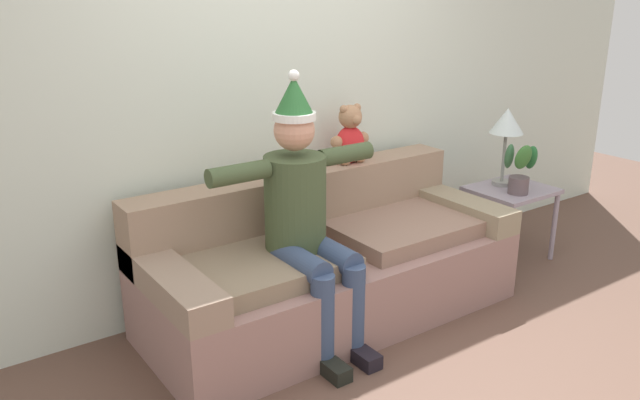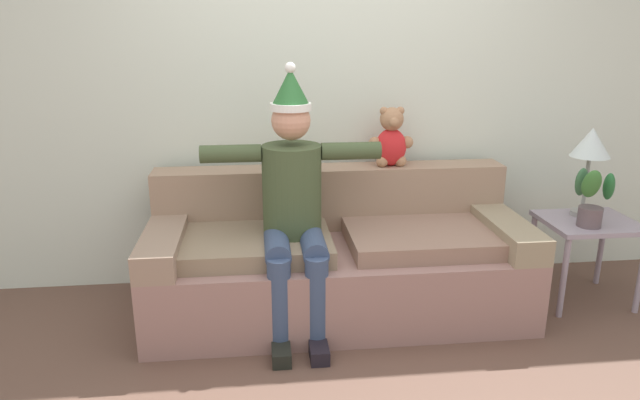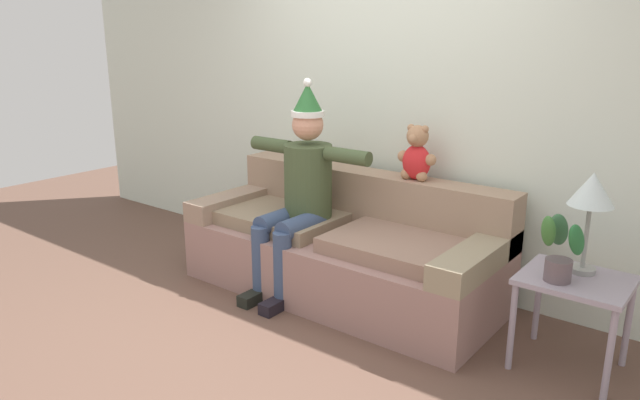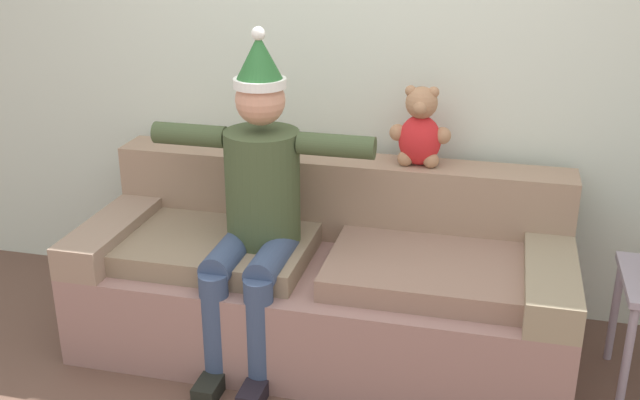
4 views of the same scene
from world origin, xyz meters
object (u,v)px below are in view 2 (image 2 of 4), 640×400
at_px(table_lamp, 591,147).
at_px(person_seated, 293,200).
at_px(side_table, 588,232).
at_px(teddy_bear, 391,140).
at_px(couch, 337,259).
at_px(potted_plant, 592,198).

bearing_deg(table_lamp, person_seated, -174.09).
distance_m(person_seated, side_table, 1.88).
bearing_deg(teddy_bear, couch, -143.05).
bearing_deg(potted_plant, side_table, 55.94).
xyz_separation_m(couch, person_seated, (-0.27, -0.17, 0.44)).
bearing_deg(person_seated, teddy_bear, 34.74).
relative_size(teddy_bear, potted_plant, 0.99).
distance_m(table_lamp, potted_plant, 0.34).
bearing_deg(side_table, couch, 177.41).
bearing_deg(couch, table_lamp, 0.92).
relative_size(side_table, table_lamp, 0.99).
bearing_deg(couch, side_table, -2.59).
bearing_deg(couch, potted_plant, -6.81).
height_order(couch, potted_plant, potted_plant).
xyz_separation_m(side_table, potted_plant, (-0.07, -0.11, 0.26)).
relative_size(couch, person_seated, 1.49).
relative_size(person_seated, teddy_bear, 3.96).
bearing_deg(potted_plant, couch, 173.19).
xyz_separation_m(side_table, table_lamp, (0.00, 0.10, 0.52)).
relative_size(table_lamp, potted_plant, 1.46).
relative_size(couch, table_lamp, 3.99).
relative_size(couch, potted_plant, 5.82).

